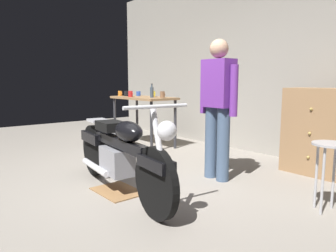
{
  "coord_description": "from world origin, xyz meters",
  "views": [
    {
      "loc": [
        2.94,
        -1.73,
        1.19
      ],
      "look_at": [
        0.03,
        0.7,
        0.65
      ],
      "focal_mm": 34.05,
      "sensor_mm": 36.0,
      "label": 1
    }
  ],
  "objects_px": {
    "mug_brown_stoneware": "(162,95)",
    "storage_bin": "(104,140)",
    "mug_blue_enamel": "(138,94)",
    "mug_orange_travel": "(120,93)",
    "mug_black_matte": "(126,94)",
    "motorcycle": "(119,152)",
    "bottle": "(152,92)",
    "person_standing": "(218,103)",
    "shop_stool": "(330,158)",
    "mug_red_diner": "(131,94)",
    "mug_yellow_tall": "(153,94)",
    "wooden_dresser": "(318,132)"
  },
  "relations": [
    {
      "from": "mug_brown_stoneware",
      "to": "storage_bin",
      "type": "bearing_deg",
      "value": -129.05
    },
    {
      "from": "mug_brown_stoneware",
      "to": "mug_blue_enamel",
      "type": "height_order",
      "value": "mug_brown_stoneware"
    },
    {
      "from": "storage_bin",
      "to": "mug_blue_enamel",
      "type": "relative_size",
      "value": 3.84
    },
    {
      "from": "mug_orange_travel",
      "to": "mug_black_matte",
      "type": "relative_size",
      "value": 0.9
    },
    {
      "from": "motorcycle",
      "to": "bottle",
      "type": "distance_m",
      "value": 2.36
    },
    {
      "from": "mug_brown_stoneware",
      "to": "person_standing",
      "type": "bearing_deg",
      "value": -17.81
    },
    {
      "from": "shop_stool",
      "to": "mug_red_diner",
      "type": "relative_size",
      "value": 5.51
    },
    {
      "from": "shop_stool",
      "to": "mug_yellow_tall",
      "type": "height_order",
      "value": "mug_yellow_tall"
    },
    {
      "from": "mug_brown_stoneware",
      "to": "mug_yellow_tall",
      "type": "height_order",
      "value": "mug_brown_stoneware"
    },
    {
      "from": "person_standing",
      "to": "mug_orange_travel",
      "type": "height_order",
      "value": "person_standing"
    },
    {
      "from": "wooden_dresser",
      "to": "mug_orange_travel",
      "type": "bearing_deg",
      "value": -167.36
    },
    {
      "from": "wooden_dresser",
      "to": "mug_black_matte",
      "type": "relative_size",
      "value": 8.99
    },
    {
      "from": "shop_stool",
      "to": "bottle",
      "type": "bearing_deg",
      "value": 172.3
    },
    {
      "from": "motorcycle",
      "to": "mug_brown_stoneware",
      "type": "bearing_deg",
      "value": 136.76
    },
    {
      "from": "mug_black_matte",
      "to": "mug_brown_stoneware",
      "type": "relative_size",
      "value": 1.04
    },
    {
      "from": "shop_stool",
      "to": "mug_black_matte",
      "type": "bearing_deg",
      "value": 174.63
    },
    {
      "from": "mug_yellow_tall",
      "to": "storage_bin",
      "type": "bearing_deg",
      "value": -104.02
    },
    {
      "from": "shop_stool",
      "to": "mug_yellow_tall",
      "type": "distance_m",
      "value": 3.56
    },
    {
      "from": "wooden_dresser",
      "to": "mug_blue_enamel",
      "type": "height_order",
      "value": "wooden_dresser"
    },
    {
      "from": "mug_yellow_tall",
      "to": "bottle",
      "type": "distance_m",
      "value": 0.32
    },
    {
      "from": "mug_brown_stoneware",
      "to": "mug_blue_enamel",
      "type": "bearing_deg",
      "value": 175.02
    },
    {
      "from": "shop_stool",
      "to": "bottle",
      "type": "xyz_separation_m",
      "value": [
        -3.23,
        0.44,
        0.5
      ]
    },
    {
      "from": "wooden_dresser",
      "to": "mug_blue_enamel",
      "type": "xyz_separation_m",
      "value": [
        -3.25,
        -0.52,
        0.39
      ]
    },
    {
      "from": "motorcycle",
      "to": "mug_blue_enamel",
      "type": "xyz_separation_m",
      "value": [
        -2.25,
        1.81,
        0.5
      ]
    },
    {
      "from": "wooden_dresser",
      "to": "mug_yellow_tall",
      "type": "bearing_deg",
      "value": -170.4
    },
    {
      "from": "storage_bin",
      "to": "mug_orange_travel",
      "type": "distance_m",
      "value": 1.08
    },
    {
      "from": "storage_bin",
      "to": "bottle",
      "type": "height_order",
      "value": "bottle"
    },
    {
      "from": "mug_orange_travel",
      "to": "bottle",
      "type": "bearing_deg",
      "value": 5.95
    },
    {
      "from": "shop_stool",
      "to": "mug_red_diner",
      "type": "distance_m",
      "value": 3.67
    },
    {
      "from": "person_standing",
      "to": "motorcycle",
      "type": "bearing_deg",
      "value": 77.0
    },
    {
      "from": "bottle",
      "to": "wooden_dresser",
      "type": "bearing_deg",
      "value": 14.87
    },
    {
      "from": "motorcycle",
      "to": "mug_black_matte",
      "type": "xyz_separation_m",
      "value": [
        -2.31,
        1.58,
        0.5
      ]
    },
    {
      "from": "mug_yellow_tall",
      "to": "mug_black_matte",
      "type": "bearing_deg",
      "value": -149.45
    },
    {
      "from": "mug_brown_stoneware",
      "to": "mug_red_diner",
      "type": "bearing_deg",
      "value": -154.77
    },
    {
      "from": "motorcycle",
      "to": "shop_stool",
      "type": "relative_size",
      "value": 3.41
    },
    {
      "from": "mug_yellow_tall",
      "to": "person_standing",
      "type": "bearing_deg",
      "value": -17.34
    },
    {
      "from": "wooden_dresser",
      "to": "mug_red_diner",
      "type": "height_order",
      "value": "wooden_dresser"
    },
    {
      "from": "mug_orange_travel",
      "to": "mug_blue_enamel",
      "type": "bearing_deg",
      "value": 46.59
    },
    {
      "from": "mug_black_matte",
      "to": "mug_blue_enamel",
      "type": "distance_m",
      "value": 0.24
    },
    {
      "from": "mug_black_matte",
      "to": "mug_red_diner",
      "type": "bearing_deg",
      "value": -19.78
    },
    {
      "from": "mug_yellow_tall",
      "to": "bottle",
      "type": "height_order",
      "value": "bottle"
    },
    {
      "from": "mug_yellow_tall",
      "to": "shop_stool",
      "type": "bearing_deg",
      "value": -10.55
    },
    {
      "from": "storage_bin",
      "to": "shop_stool",
      "type": "bearing_deg",
      "value": 4.13
    },
    {
      "from": "motorcycle",
      "to": "wooden_dresser",
      "type": "bearing_deg",
      "value": 74.27
    },
    {
      "from": "storage_bin",
      "to": "mug_blue_enamel",
      "type": "xyz_separation_m",
      "value": [
        -0.18,
        0.87,
        0.77
      ]
    },
    {
      "from": "person_standing",
      "to": "mug_orange_travel",
      "type": "xyz_separation_m",
      "value": [
        -2.82,
        0.37,
        0.02
      ]
    },
    {
      "from": "wooden_dresser",
      "to": "mug_red_diner",
      "type": "distance_m",
      "value": 3.15
    },
    {
      "from": "wooden_dresser",
      "to": "mug_brown_stoneware",
      "type": "height_order",
      "value": "wooden_dresser"
    },
    {
      "from": "bottle",
      "to": "mug_orange_travel",
      "type": "bearing_deg",
      "value": -174.05
    },
    {
      "from": "storage_bin",
      "to": "mug_red_diner",
      "type": "bearing_deg",
      "value": 82.43
    }
  ]
}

